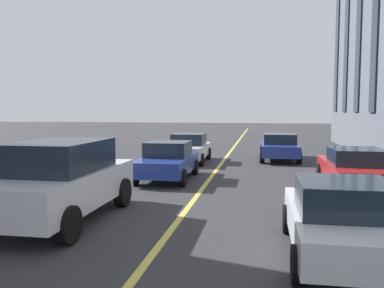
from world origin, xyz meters
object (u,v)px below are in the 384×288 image
car_blue_trailing (167,161)px  car_white_parked_a (188,148)px  car_blue_near (279,146)px  car_white_parked_b (61,180)px  car_red_oncoming (355,168)px  car_white_mid (342,219)px

car_blue_trailing → car_white_parked_a: size_ratio=1.00×
car_blue_near → car_white_parked_b: bearing=156.0°
car_white_parked_a → car_red_oncoming: bearing=-131.9°
car_blue_trailing → car_blue_near: 7.85m
car_red_oncoming → car_blue_near: 7.72m
car_red_oncoming → car_blue_near: bearing=15.8°
car_red_oncoming → car_white_mid: size_ratio=1.13×
car_red_oncoming → car_blue_trailing: 6.52m
car_white_mid → car_blue_near: car_white_mid is taller
car_red_oncoming → car_white_parked_a: (5.89, 6.57, -0.00)m
car_white_parked_b → car_blue_near: size_ratio=1.07×
car_white_mid → car_white_parked_a: same height
car_red_oncoming → car_blue_trailing: car_blue_trailing is taller
car_blue_near → car_red_oncoming: bearing=-164.2°
car_white_parked_b → car_white_mid: bearing=-103.1°
car_white_mid → car_white_parked_b: (1.40, 6.03, 0.27)m
car_red_oncoming → car_blue_trailing: bearing=82.1°
car_red_oncoming → car_white_parked_a: bearing=48.1°
car_white_parked_b → car_blue_trailing: bearing=-11.1°
car_white_parked_b → car_blue_near: bearing=-24.0°
car_white_parked_b → car_blue_trailing: 5.98m
car_white_mid → car_white_parked_a: bearing=22.2°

